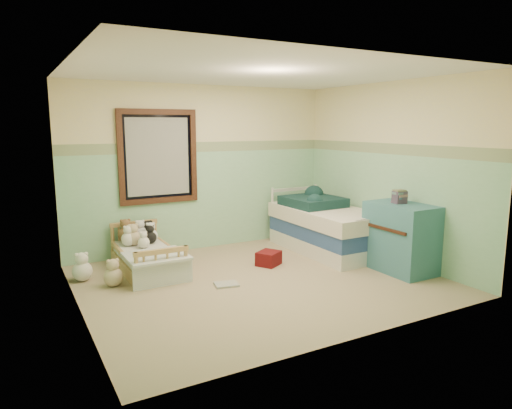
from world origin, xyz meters
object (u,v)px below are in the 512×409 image
dresser (401,238)px  floor_book (226,284)px  plush_floor_cream (82,271)px  toddler_bed_frame (148,264)px  plush_floor_tan (113,277)px  twin_bed_frame (326,244)px  red_pillow (269,258)px

dresser → floor_book: size_ratio=3.24×
plush_floor_cream → floor_book: plush_floor_cream is taller
toddler_bed_frame → plush_floor_tan: 0.65m
plush_floor_tan → twin_bed_frame: (3.19, 0.03, -0.00)m
twin_bed_frame → red_pillow: bearing=-170.4°
twin_bed_frame → toddler_bed_frame: bearing=172.2°
toddler_bed_frame → dresser: bearing=-28.7°
toddler_bed_frame → dresser: (2.93, -1.60, 0.36)m
plush_floor_cream → dresser: 4.08m
plush_floor_tan → red_pillow: plush_floor_tan is taller
plush_floor_cream → twin_bed_frame: bearing=-5.8°
twin_bed_frame → floor_book: 2.10m
plush_floor_cream → plush_floor_tan: bearing=-52.3°
toddler_bed_frame → red_pillow: bearing=-20.0°
plush_floor_cream → red_pillow: size_ratio=0.81×
red_pillow → twin_bed_frame: bearing=9.6°
plush_floor_cream → dresser: (3.74, -1.59, 0.33)m
plush_floor_cream → twin_bed_frame: plush_floor_cream is taller
plush_floor_tan → floor_book: (1.19, -0.63, -0.10)m
twin_bed_frame → floor_book: twin_bed_frame is taller
red_pillow → toddler_bed_frame: bearing=160.0°
plush_floor_tan → floor_book: bearing=-27.7°
plush_floor_cream → plush_floor_tan: size_ratio=1.07×
floor_book → plush_floor_cream: bearing=157.4°
twin_bed_frame → dresser: dresser is taller
floor_book → toddler_bed_frame: bearing=134.9°
plush_floor_cream → plush_floor_tan: plush_floor_cream is taller
plush_floor_cream → red_pillow: (2.35, -0.55, -0.03)m
plush_floor_cream → floor_book: size_ratio=0.89×
plush_floor_cream → red_pillow: plush_floor_cream is taller
toddler_bed_frame → twin_bed_frame: twin_bed_frame is taller
toddler_bed_frame → plush_floor_cream: plush_floor_cream is taller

